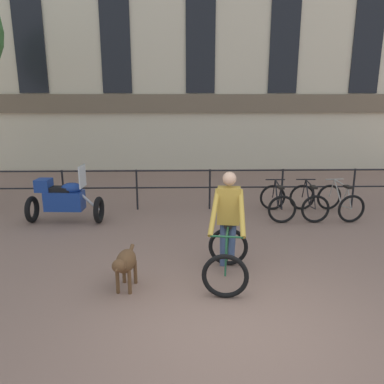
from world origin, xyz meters
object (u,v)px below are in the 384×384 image
Objects in this scene: cyclist_with_bike at (228,232)px; parked_bicycle_mid_right at (340,202)px; parked_bicycle_mid_left at (309,202)px; dog at (125,263)px; parked_bicycle_near_lamp at (277,202)px; parked_motorcycle at (64,199)px.

parked_bicycle_mid_right is at bearing 54.14° from cyclist_with_bike.
dog is at bearing 43.20° from parked_bicycle_mid_left.
dog is at bearing 30.47° from parked_bicycle_mid_right.
parked_bicycle_mid_right is at bearing -178.37° from parked_bicycle_near_lamp.
parked_bicycle_mid_right is (1.54, 0.00, 0.00)m from parked_bicycle_near_lamp.
parked_bicycle_mid_left is (5.80, 0.35, -0.20)m from parked_motorcycle.
parked_bicycle_near_lamp is 0.96× the size of parked_bicycle_mid_right.
parked_bicycle_mid_left reaches higher than dog.
parked_bicycle_near_lamp is (3.17, 3.54, -0.08)m from dog.
cyclist_with_bike is at bearing 64.74° from parked_bicycle_near_lamp.
parked_bicycle_near_lamp and parked_bicycle_mid_right have the same top height.
parked_bicycle_mid_right is (6.57, 0.35, -0.20)m from parked_motorcycle.
parked_bicycle_mid_right is at bearing 44.80° from dog.
dog is 0.80× the size of parked_bicycle_near_lamp.
parked_motorcycle is 6.58m from parked_bicycle_mid_right.
cyclist_with_bike is at bearing 54.26° from parked_bicycle_mid_left.
parked_motorcycle reaches higher than parked_bicycle_near_lamp.
parked_bicycle_mid_left is at bearing 49.82° from dog.
cyclist_with_bike is 3.54m from parked_bicycle_near_lamp.
dog is (-1.58, -0.40, -0.33)m from cyclist_with_bike.
parked_bicycle_mid_right is at bearing -178.77° from parked_bicycle_mid_left.
parked_motorcycle is 5.05m from parked_bicycle_near_lamp.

